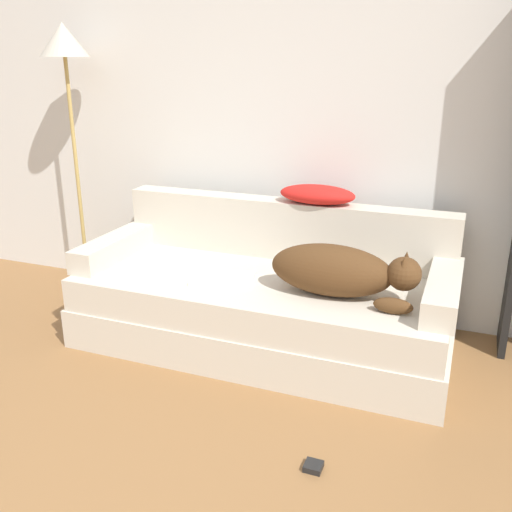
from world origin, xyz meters
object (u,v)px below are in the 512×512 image
object	(u,v)px
throw_pillow	(317,194)
power_adapter	(313,466)
laptop	(223,278)
couch	(262,311)
dog	(339,271)
floor_lamp	(66,63)

from	to	relation	value
throw_pillow	power_adapter	size ratio (longest dim) A/B	6.18
laptop	throw_pillow	xyz separation A→B (m)	(0.36, 0.47, 0.38)
couch	laptop	distance (m)	0.29
couch	laptop	xyz separation A→B (m)	(-0.18, -0.11, 0.21)
dog	floor_lamp	bearing A→B (deg)	166.98
dog	laptop	xyz separation A→B (m)	(-0.61, -0.01, -0.12)
power_adapter	dog	bearing A→B (deg)	97.98
couch	throw_pillow	bearing A→B (deg)	62.62
laptop	power_adapter	size ratio (longest dim) A/B	5.15
laptop	floor_lamp	world-z (taller)	floor_lamp
dog	throw_pillow	distance (m)	0.57
dog	couch	bearing A→B (deg)	167.41
dog	power_adapter	xyz separation A→B (m)	(0.11, -0.78, -0.50)
throw_pillow	floor_lamp	bearing A→B (deg)	-178.79
dog	floor_lamp	distance (m)	2.08
dog	throw_pillow	xyz separation A→B (m)	(-0.24, 0.45, 0.26)
couch	dog	distance (m)	0.55
dog	laptop	distance (m)	0.62
couch	power_adapter	xyz separation A→B (m)	(0.54, -0.88, -0.18)
couch	power_adapter	world-z (taller)	couch
floor_lamp	power_adapter	world-z (taller)	floor_lamp
couch	power_adapter	distance (m)	1.05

